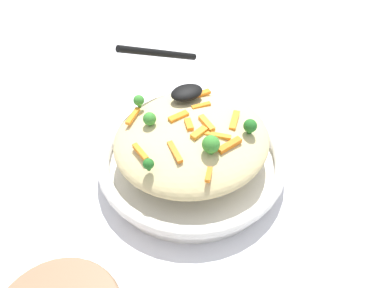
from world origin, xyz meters
TOP-DOWN VIEW (x-y plane):
  - ground_plane at (0.00, 0.00)m, footprint 2.40×2.40m
  - serving_bowl at (0.00, 0.00)m, footprint 0.32×0.32m
  - pasta_mound at (0.00, 0.00)m, footprint 0.26×0.24m
  - carrot_piece_0 at (0.05, 0.07)m, footprint 0.03×0.01m
  - carrot_piece_1 at (0.07, -0.02)m, footprint 0.04×0.04m
  - carrot_piece_2 at (-0.09, -0.02)m, footprint 0.01×0.04m
  - carrot_piece_3 at (-0.05, -0.04)m, footprint 0.01×0.04m
  - carrot_piece_4 at (0.02, -0.04)m, footprint 0.04×0.03m
  - carrot_piece_5 at (0.04, 0.04)m, footprint 0.03×0.01m
  - carrot_piece_6 at (-0.01, -0.00)m, footprint 0.02×0.03m
  - carrot_piece_7 at (-0.07, 0.07)m, footprint 0.03×0.03m
  - carrot_piece_8 at (-0.01, 0.03)m, footprint 0.03×0.02m
  - carrot_piece_9 at (-0.00, -0.02)m, footprint 0.03×0.02m
  - carrot_piece_10 at (-0.02, -0.10)m, footprint 0.02×0.02m
  - carrot_piece_11 at (0.02, -0.01)m, footprint 0.01×0.04m
  - carrot_piece_12 at (0.03, -0.06)m, footprint 0.04×0.02m
  - broccoli_floret_0 at (0.00, -0.06)m, footprint 0.03×0.03m
  - broccoli_floret_1 at (0.08, -0.05)m, footprint 0.02×0.02m
  - broccoli_floret_2 at (-0.06, 0.09)m, footprint 0.02×0.02m
  - broccoli_floret_3 at (-0.06, 0.03)m, footprint 0.02×0.02m
  - broccoli_floret_4 at (-0.09, -0.05)m, footprint 0.02×0.02m
  - serving_spoon at (0.02, 0.09)m, footprint 0.16×0.12m

SIDE VIEW (x-z plane):
  - ground_plane at x=0.00m, z-range 0.00..0.00m
  - serving_bowl at x=0.00m, z-range 0.00..0.05m
  - pasta_mound at x=0.00m, z-range 0.04..0.11m
  - carrot_piece_0 at x=0.05m, z-range 0.10..0.11m
  - carrot_piece_7 at x=-0.07m, z-range 0.10..0.11m
  - carrot_piece_10 at x=-0.02m, z-range 0.10..0.11m
  - carrot_piece_2 at x=-0.09m, z-range 0.10..0.11m
  - carrot_piece_1 at x=0.07m, z-range 0.10..0.11m
  - carrot_piece_12 at x=0.03m, z-range 0.10..0.11m
  - carrot_piece_3 at x=-0.05m, z-range 0.10..0.11m
  - carrot_piece_5 at x=0.04m, z-range 0.10..0.11m
  - carrot_piece_4 at x=0.02m, z-range 0.11..0.11m
  - carrot_piece_8 at x=-0.01m, z-range 0.11..0.11m
  - carrot_piece_6 at x=-0.01m, z-range 0.11..0.11m
  - carrot_piece_9 at x=0.00m, z-range 0.11..0.11m
  - carrot_piece_11 at x=0.02m, z-range 0.11..0.12m
  - broccoli_floret_4 at x=-0.09m, z-range 0.10..0.12m
  - broccoli_floret_2 at x=-0.06m, z-range 0.10..0.13m
  - broccoli_floret_1 at x=0.08m, z-range 0.10..0.13m
  - broccoli_floret_3 at x=-0.06m, z-range 0.10..0.13m
  - broccoli_floret_0 at x=0.00m, z-range 0.10..0.14m
  - serving_spoon at x=0.02m, z-range 0.09..0.18m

